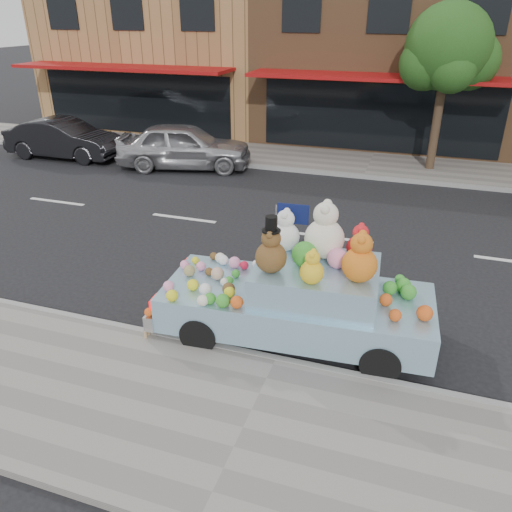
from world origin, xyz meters
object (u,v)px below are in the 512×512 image
at_px(car_silver, 184,146).
at_px(art_car, 299,294).
at_px(street_tree, 448,54).
at_px(car_dark, 64,139).

distance_m(car_silver, art_car, 10.43).
relative_size(street_tree, car_silver, 1.16).
bearing_deg(street_tree, car_silver, -164.13).
xyz_separation_m(street_tree, car_dark, (-12.80, -2.47, -2.99)).
height_order(car_silver, art_car, art_car).
bearing_deg(car_silver, art_car, -158.38).
height_order(street_tree, car_dark, street_tree).
bearing_deg(car_dark, street_tree, -80.11).
height_order(car_silver, car_dark, car_silver).
distance_m(street_tree, car_silver, 8.85).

